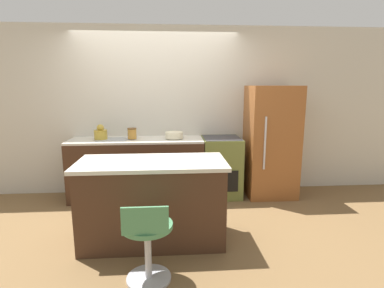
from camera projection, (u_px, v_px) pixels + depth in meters
ground_plane at (157, 204)px, 4.36m from camera, size 14.00×14.00×0.00m
wall_back at (157, 111)px, 4.73m from camera, size 8.00×0.06×2.60m
back_counter at (137, 169)px, 4.55m from camera, size 1.99×0.58×0.92m
kitchen_island at (153, 201)px, 3.28m from camera, size 1.58×0.71×0.91m
oven_range at (221, 167)px, 4.65m from camera, size 0.58×0.59×0.92m
refrigerator at (271, 142)px, 4.60m from camera, size 0.74×0.66×1.70m
stool_chair at (148, 242)px, 2.58m from camera, size 0.44×0.44×0.77m
kettle at (101, 133)px, 4.40m from camera, size 0.19×0.19×0.22m
mixing_bowl at (174, 135)px, 4.49m from camera, size 0.26×0.26×0.09m
canister_jar at (132, 133)px, 4.44m from camera, size 0.14×0.14×0.16m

